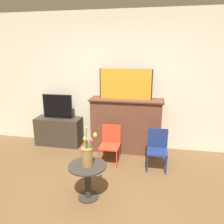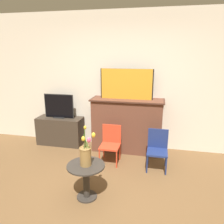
% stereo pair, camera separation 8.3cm
% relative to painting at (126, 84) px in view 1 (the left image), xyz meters
% --- Properties ---
extents(ground_plane, '(14.00, 14.00, 0.00)m').
position_rel_painting_xyz_m(ground_plane, '(-0.09, -1.88, -1.34)').
color(ground_plane, brown).
extents(wall_back, '(8.00, 0.06, 2.70)m').
position_rel_painting_xyz_m(wall_back, '(-0.09, 0.25, 0.01)').
color(wall_back, beige).
rests_on(wall_back, ground).
extents(fireplace_mantel, '(1.41, 0.49, 1.06)m').
position_rel_painting_xyz_m(fireplace_mantel, '(0.03, -0.01, -0.80)').
color(fireplace_mantel, brown).
rests_on(fireplace_mantel, ground).
extents(painting, '(1.00, 0.03, 0.57)m').
position_rel_painting_xyz_m(painting, '(0.00, 0.00, 0.00)').
color(painting, black).
rests_on(painting, fireplace_mantel).
extents(tv_stand, '(0.96, 0.40, 0.59)m').
position_rel_painting_xyz_m(tv_stand, '(-1.42, 0.00, -1.05)').
color(tv_stand, '#382D23').
rests_on(tv_stand, ground).
extents(tv_monitor, '(0.64, 0.12, 0.50)m').
position_rel_painting_xyz_m(tv_monitor, '(-1.42, 0.01, -0.51)').
color(tv_monitor, black).
rests_on(tv_monitor, tv_stand).
extents(chair_red, '(0.34, 0.34, 0.67)m').
position_rel_painting_xyz_m(chair_red, '(-0.18, -0.54, -0.97)').
color(chair_red, red).
rests_on(chair_red, ground).
extents(chair_blue, '(0.34, 0.34, 0.67)m').
position_rel_painting_xyz_m(chair_blue, '(0.64, -0.60, -0.97)').
color(chair_blue, navy).
rests_on(chair_blue, ground).
extents(side_table, '(0.51, 0.51, 0.49)m').
position_rel_painting_xyz_m(side_table, '(-0.28, -1.62, -1.02)').
color(side_table, '#332D28').
rests_on(side_table, ground).
extents(vase_tulips, '(0.21, 0.18, 0.52)m').
position_rel_painting_xyz_m(vase_tulips, '(-0.27, -1.62, -0.70)').
color(vase_tulips, olive).
rests_on(vase_tulips, side_table).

